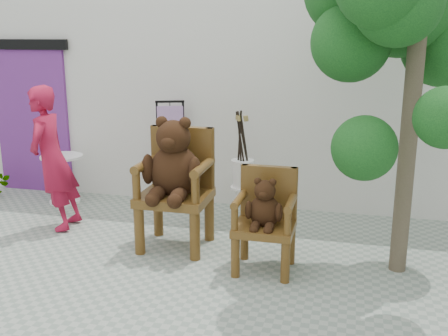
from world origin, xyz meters
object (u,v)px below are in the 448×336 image
(cafe_table, at_px, (63,173))
(tree, at_px, (387,14))
(chair_big, at_px, (175,173))
(display_stand, at_px, (171,166))
(stool_bucket, at_px, (242,173))
(chair_small, at_px, (265,212))
(person, at_px, (52,159))

(cafe_table, bearing_deg, tree, -13.86)
(chair_big, height_order, cafe_table, chair_big)
(display_stand, distance_m, stool_bucket, 1.15)
(tree, bearing_deg, chair_big, -178.14)
(chair_big, relative_size, tree, 0.44)
(cafe_table, xyz_separation_m, tree, (4.31, -1.06, 2.15))
(cafe_table, xyz_separation_m, display_stand, (1.58, 0.25, 0.14))
(chair_small, xyz_separation_m, cafe_table, (-3.23, 1.49, -0.18))
(chair_big, distance_m, tree, 2.77)
(chair_small, distance_m, tree, 2.29)
(chair_big, distance_m, stool_bucket, 1.21)
(cafe_table, height_order, stool_bucket, stool_bucket)
(stool_bucket, bearing_deg, person, -159.10)
(stool_bucket, bearing_deg, chair_small, -68.89)
(tree, bearing_deg, chair_small, -158.47)
(chair_big, xyz_separation_m, cafe_table, (-2.13, 1.13, -0.44))
(chair_big, bearing_deg, display_stand, 111.45)
(display_stand, relative_size, stool_bucket, 1.04)
(chair_big, bearing_deg, chair_small, -17.90)
(chair_small, bearing_deg, chair_big, 162.10)
(chair_small, relative_size, stool_bucket, 0.73)
(chair_big, xyz_separation_m, chair_small, (1.10, -0.36, -0.26))
(chair_small, height_order, tree, tree)
(person, relative_size, stool_bucket, 1.24)
(chair_big, height_order, tree, tree)
(chair_small, relative_size, display_stand, 0.70)
(display_stand, height_order, tree, tree)
(chair_small, bearing_deg, display_stand, 133.44)
(cafe_table, distance_m, tree, 4.93)
(person, distance_m, display_stand, 1.67)
(person, relative_size, cafe_table, 2.55)
(display_stand, xyz_separation_m, tree, (2.72, -1.31, 2.01))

